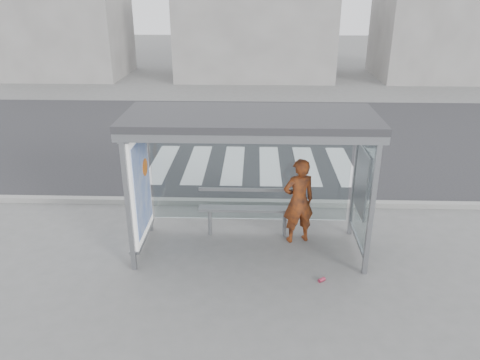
% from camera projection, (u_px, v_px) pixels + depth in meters
% --- Properties ---
extents(ground, '(80.00, 80.00, 0.00)m').
position_uv_depth(ground, '(249.00, 250.00, 8.79)').
color(ground, '#61615E').
rests_on(ground, ground).
extents(road, '(30.00, 10.00, 0.01)m').
position_uv_depth(road, '(252.00, 137.00, 15.24)').
color(road, '#28282B').
rests_on(road, ground).
extents(curb, '(30.00, 0.18, 0.12)m').
position_uv_depth(curb, '(250.00, 202.00, 10.56)').
color(curb, gray).
rests_on(curb, ground).
extents(crosswalk, '(5.55, 3.00, 0.00)m').
position_uv_depth(crosswalk, '(252.00, 165.00, 12.93)').
color(crosswalk, silver).
rests_on(crosswalk, ground).
extents(bus_shelter, '(4.25, 1.65, 2.62)m').
position_uv_depth(bus_shelter, '(229.00, 149.00, 8.09)').
color(bus_shelter, gray).
rests_on(bus_shelter, ground).
extents(building_left, '(6.00, 5.00, 6.00)m').
position_uv_depth(building_left, '(64.00, 17.00, 24.52)').
color(building_left, gray).
rests_on(building_left, ground).
extents(building_center, '(8.00, 5.00, 5.00)m').
position_uv_depth(building_center, '(255.00, 28.00, 24.40)').
color(building_center, gray).
rests_on(building_center, ground).
extents(building_right, '(5.00, 5.00, 7.00)m').
position_uv_depth(building_right, '(432.00, 8.00, 23.74)').
color(building_right, gray).
rests_on(building_right, ground).
extents(person, '(0.71, 0.56, 1.69)m').
position_uv_depth(person, '(299.00, 201.00, 8.80)').
color(person, orange).
rests_on(person, ground).
extents(bench, '(1.89, 0.23, 0.98)m').
position_uv_depth(bench, '(247.00, 209.00, 9.10)').
color(bench, slate).
rests_on(bench, ground).
extents(soda_can, '(0.14, 0.13, 0.07)m').
position_uv_depth(soda_can, '(322.00, 280.00, 7.84)').
color(soda_can, '#D63F5F').
rests_on(soda_can, ground).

